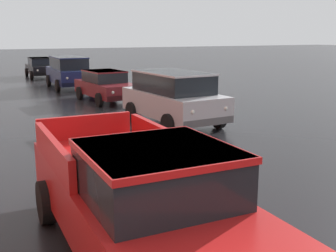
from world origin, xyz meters
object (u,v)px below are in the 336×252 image
at_px(suv_darkblue_parked_far_down_block, 69,71).
at_px(sedan_black_queued_behind_truck, 40,67).
at_px(pickup_truck_red_approaching_near_lane, 139,199).
at_px(suv_silver_parked_kerbside_close, 173,96).
at_px(sedan_maroon_parked_kerbside_mid, 106,85).

height_order(suv_darkblue_parked_far_down_block, sedan_black_queued_behind_truck, suv_darkblue_parked_far_down_block).
bearing_deg(pickup_truck_red_approaching_near_lane, suv_silver_parked_kerbside_close, 58.43).
bearing_deg(suv_darkblue_parked_far_down_block, pickup_truck_red_approaching_near_lane, -102.16).
distance_m(sedan_maroon_parked_kerbside_mid, sedan_black_queued_behind_truck, 12.93).
xyz_separation_m(suv_darkblue_parked_far_down_block, sedan_black_queued_behind_truck, (-0.19, 7.28, -0.24)).
height_order(sedan_maroon_parked_kerbside_mid, suv_darkblue_parked_far_down_block, suv_darkblue_parked_far_down_block).
bearing_deg(pickup_truck_red_approaching_near_lane, sedan_black_queued_behind_truck, 81.49).
bearing_deg(suv_darkblue_parked_far_down_block, sedan_maroon_parked_kerbside_mid, -87.66).
relative_size(suv_silver_parked_kerbside_close, sedan_black_queued_behind_truck, 0.98).
distance_m(suv_darkblue_parked_far_down_block, sedan_black_queued_behind_truck, 7.28).
height_order(suv_silver_parked_kerbside_close, sedan_black_queued_behind_truck, suv_silver_parked_kerbside_close).
bearing_deg(suv_darkblue_parked_far_down_block, sedan_black_queued_behind_truck, 91.49).
xyz_separation_m(pickup_truck_red_approaching_near_lane, sedan_black_queued_behind_truck, (3.98, 26.62, -0.13)).
xyz_separation_m(suv_silver_parked_kerbside_close, sedan_black_queued_behind_truck, (-0.70, 19.00, -0.24)).
bearing_deg(sedan_maroon_parked_kerbside_mid, suv_silver_parked_kerbside_close, -87.34).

